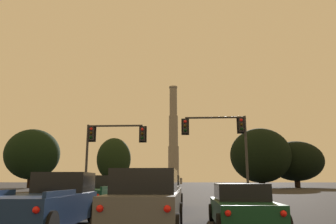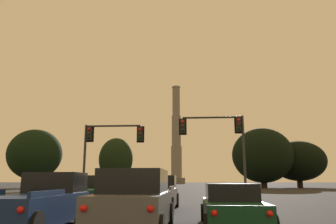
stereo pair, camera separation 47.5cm
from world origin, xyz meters
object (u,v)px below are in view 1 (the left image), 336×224
Objects in this scene: suv_center_lane_second at (147,202)px; smokestack at (173,144)px; pickup_truck_center_lane_front at (162,194)px; traffic_light_overhead_right at (224,136)px; sedan_right_lane_second at (242,207)px; pickup_truck_left_lane_front at (98,194)px; traffic_light_overhead_left at (107,142)px; pickup_truck_left_lane_second at (49,203)px.

suv_center_lane_second is 142.15m from smokestack.
smokestack is at bearing 92.79° from pickup_truck_center_lane_front.
traffic_light_overhead_right reaches higher than suv_center_lane_second.
pickup_truck_left_lane_front is (-6.69, 6.53, 0.14)m from sedan_right_lane_second.
pickup_truck_center_lane_front is 8.35m from traffic_light_overhead_left.
sedan_right_lane_second is at bearing 22.69° from suv_center_lane_second.
pickup_truck_left_lane_front is 10.46m from traffic_light_overhead_right.
traffic_light_overhead_left reaches higher than pickup_truck_center_lane_front.
pickup_truck_center_lane_front is at bearing 64.84° from pickup_truck_left_lane_second.
pickup_truck_center_lane_front is 0.12× the size of smokestack.
sedan_right_lane_second is 0.10× the size of smokestack.
sedan_right_lane_second is (3.04, 1.27, -0.23)m from suv_center_lane_second.
smokestack reaches higher than suv_center_lane_second.
suv_center_lane_second is 15.13m from traffic_light_overhead_left.
traffic_light_overhead_right reaches higher than traffic_light_overhead_left.
pickup_truck_left_lane_second is at bearing -118.44° from traffic_light_overhead_right.
traffic_light_overhead_right is (7.19, 13.28, 3.92)m from pickup_truck_left_lane_second.
traffic_light_overhead_right is at bearing -0.84° from traffic_light_overhead_left.
suv_center_lane_second is 0.89× the size of pickup_truck_left_lane_front.
pickup_truck_center_lane_front is 134.29m from smokestack.
pickup_truck_left_lane_front is 0.12× the size of smokestack.
suv_center_lane_second reaches higher than pickup_truck_center_lane_front.
pickup_truck_left_lane_front is 0.97× the size of traffic_light_overhead_left.
traffic_light_overhead_right is 128.23m from smokestack.
traffic_light_overhead_left is at bearing 100.10° from pickup_truck_left_lane_front.
pickup_truck_left_lane_second is 1.01× the size of pickup_truck_center_lane_front.
traffic_light_overhead_right is at bearing 73.96° from suv_center_lane_second.
sedan_right_lane_second is 141.06m from smokestack.
smokestack is at bearing 93.75° from sedan_right_lane_second.
pickup_truck_left_lane_front is at bearing 115.02° from suv_center_lane_second.
pickup_truck_center_lane_front is at bearing 1.76° from pickup_truck_left_lane_front.
pickup_truck_left_lane_second is (-6.28, -0.74, 0.14)m from sedan_right_lane_second.
suv_center_lane_second is 0.88× the size of pickup_truck_left_lane_second.
pickup_truck_left_lane_second is 8.01m from pickup_truck_center_lane_front.
smokestack is at bearing 90.28° from traffic_light_overhead_left.
traffic_light_overhead_right is at bearing 55.45° from pickup_truck_center_lane_front.
smokestack reaches higher than traffic_light_overhead_left.
suv_center_lane_second is 3.30m from sedan_right_lane_second.
smokestack is (-1.75, 133.21, 17.17)m from pickup_truck_left_lane_front.
pickup_truck_left_lane_second reaches higher than sedan_right_lane_second.
smokestack is (-9.36, 127.20, 13.25)m from traffic_light_overhead_right.
pickup_truck_left_lane_front is 134.32m from smokestack.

